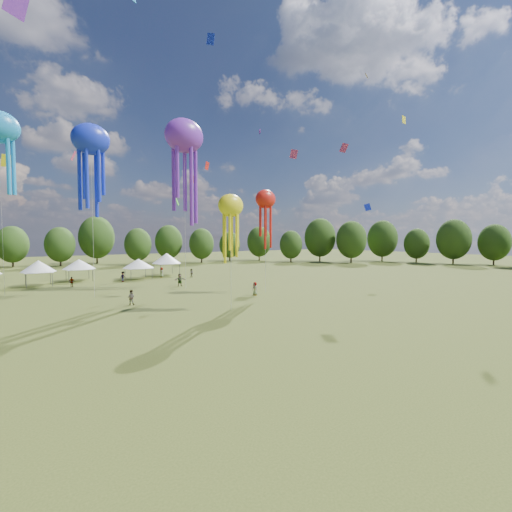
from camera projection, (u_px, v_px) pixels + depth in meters
ground at (446, 408)px, 15.20m from camera, size 300.00×300.00×0.00m
spectator_near at (131, 298)px, 38.38m from camera, size 1.01×0.94×1.65m
spectators_far at (152, 279)px, 55.36m from camera, size 31.01×27.61×1.93m
festival_tents at (90, 264)px, 58.32m from camera, size 33.98×10.50×4.38m
show_kites at (130, 160)px, 45.71m from camera, size 32.69×26.58×24.33m
small_kites at (147, 73)px, 49.65m from camera, size 77.27×55.98×46.32m
treeline at (86, 242)px, 63.53m from camera, size 201.57×95.24×13.43m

